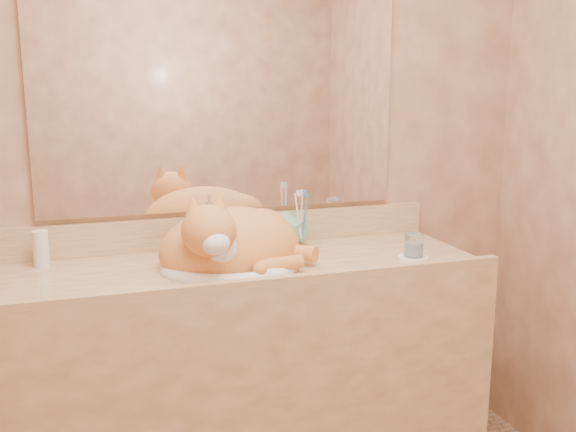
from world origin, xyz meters
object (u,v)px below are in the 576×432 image
object	(u,v)px
soap_dispenser	(265,227)
cat	(230,240)
water_glass	(414,245)
vanity_counter	(245,383)
sink_basin	(232,247)
toothbrush_cup	(302,233)

from	to	relation	value
soap_dispenser	cat	bearing A→B (deg)	-118.65
water_glass	soap_dispenser	bearing A→B (deg)	153.84
vanity_counter	sink_basin	xyz separation A→B (m)	(-0.04, -0.02, 0.50)
sink_basin	cat	world-z (taller)	cat
cat	soap_dispenser	bearing A→B (deg)	23.85
sink_basin	water_glass	distance (m)	0.62
vanity_counter	water_glass	world-z (taller)	water_glass
vanity_counter	sink_basin	world-z (taller)	sink_basin
sink_basin	toothbrush_cup	xyz separation A→B (m)	(0.30, 0.17, -0.01)
vanity_counter	toothbrush_cup	size ratio (longest dim) A/B	13.27
cat	water_glass	bearing A→B (deg)	-23.52
toothbrush_cup	water_glass	xyz separation A→B (m)	(0.31, -0.26, -0.01)
vanity_counter	cat	size ratio (longest dim) A/B	3.26
cat	soap_dispenser	distance (m)	0.19
soap_dispenser	toothbrush_cup	bearing A→B (deg)	37.80
soap_dispenser	water_glass	world-z (taller)	soap_dispenser
vanity_counter	soap_dispenser	distance (m)	0.55
sink_basin	toothbrush_cup	world-z (taller)	sink_basin
cat	toothbrush_cup	distance (m)	0.34
vanity_counter	cat	xyz separation A→B (m)	(-0.04, -0.01, 0.51)
sink_basin	cat	size ratio (longest dim) A/B	0.92
toothbrush_cup	sink_basin	bearing A→B (deg)	-150.72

